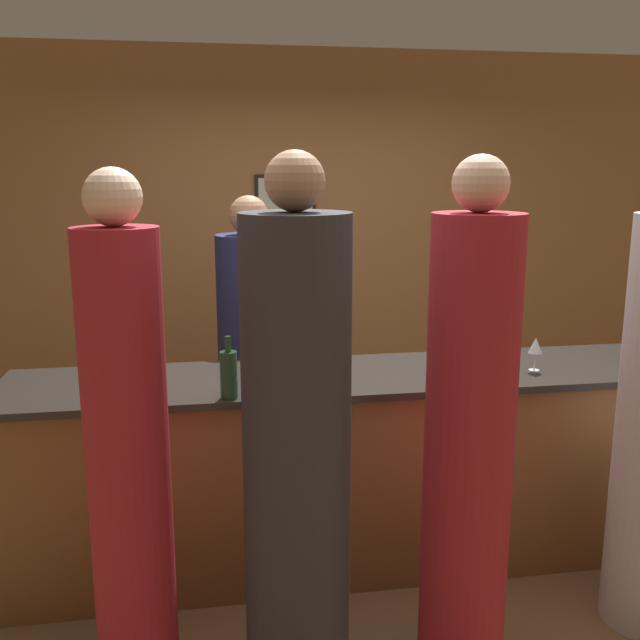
# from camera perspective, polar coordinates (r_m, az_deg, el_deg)

# --- Properties ---
(ground_plane) EXTENTS (14.00, 14.00, 0.00)m
(ground_plane) POSITION_cam_1_polar(r_m,az_deg,el_deg) (3.88, 3.20, -18.38)
(ground_plane) COLOR brown
(back_wall) EXTENTS (8.00, 0.08, 2.80)m
(back_wall) POSITION_cam_1_polar(r_m,az_deg,el_deg) (5.31, -1.27, 5.96)
(back_wall) COLOR olive
(back_wall) RESTS_ON ground_plane
(bar_counter) EXTENTS (3.43, 0.69, 0.99)m
(bar_counter) POSITION_cam_1_polar(r_m,az_deg,el_deg) (3.65, 3.29, -11.67)
(bar_counter) COLOR brown
(bar_counter) RESTS_ON ground_plane
(bartender) EXTENTS (0.40, 0.40, 1.81)m
(bartender) POSITION_cam_1_polar(r_m,az_deg,el_deg) (4.30, -5.50, -3.24)
(bartender) COLOR #1E234C
(bartender) RESTS_ON ground_plane
(guest_0) EXTENTS (0.34, 0.34, 2.01)m
(guest_0) POSITION_cam_1_polar(r_m,az_deg,el_deg) (2.81, 11.83, -9.49)
(guest_0) COLOR maroon
(guest_0) RESTS_ON ground_plane
(guest_2) EXTENTS (0.30, 0.30, 1.97)m
(guest_2) POSITION_cam_1_polar(r_m,az_deg,el_deg) (2.70, -15.08, -10.87)
(guest_2) COLOR maroon
(guest_2) RESTS_ON ground_plane
(guest_3) EXTENTS (0.39, 0.39, 2.03)m
(guest_3) POSITION_cam_1_polar(r_m,az_deg,el_deg) (2.63, -1.87, -10.83)
(guest_3) COLOR #2D2D33
(guest_3) RESTS_ON ground_plane
(wine_bottle_0) EXTENTS (0.07, 0.07, 0.28)m
(wine_bottle_0) POSITION_cam_1_polar(r_m,az_deg,el_deg) (3.10, -7.32, -4.29)
(wine_bottle_0) COLOR #19381E
(wine_bottle_0) RESTS_ON bar_counter
(ice_bucket) EXTENTS (0.20, 0.20, 0.18)m
(ice_bucket) POSITION_cam_1_polar(r_m,az_deg,el_deg) (3.46, -14.58, -3.22)
(ice_bucket) COLOR silver
(ice_bucket) RESTS_ON bar_counter
(wine_glass_0) EXTENTS (0.07, 0.07, 0.17)m
(wine_glass_0) POSITION_cam_1_polar(r_m,az_deg,el_deg) (3.64, 16.86, -2.04)
(wine_glass_0) COLOR silver
(wine_glass_0) RESTS_ON bar_counter
(wine_glass_1) EXTENTS (0.08, 0.08, 0.15)m
(wine_glass_1) POSITION_cam_1_polar(r_m,az_deg,el_deg) (3.23, 1.32, -3.53)
(wine_glass_1) COLOR silver
(wine_glass_1) RESTS_ON bar_counter
(wine_glass_2) EXTENTS (0.08, 0.08, 0.17)m
(wine_glass_2) POSITION_cam_1_polar(r_m,az_deg,el_deg) (3.32, -4.51, -2.67)
(wine_glass_2) COLOR silver
(wine_glass_2) RESTS_ON bar_counter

